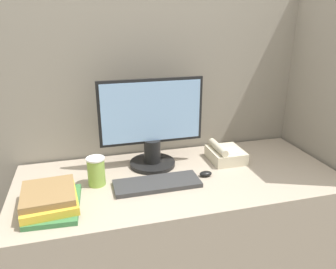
{
  "coord_description": "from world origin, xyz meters",
  "views": [
    {
      "loc": [
        -0.42,
        -1.0,
        1.48
      ],
      "look_at": [
        -0.05,
        0.36,
        0.96
      ],
      "focal_mm": 35.0,
      "sensor_mm": 36.0,
      "label": 1
    }
  ],
  "objects_px": {
    "mouse": "(206,174)",
    "desk_telephone": "(225,154)",
    "monitor": "(152,127)",
    "book_stack": "(50,200)",
    "coffee_cup": "(96,171)",
    "keyboard": "(157,184)"
  },
  "relations": [
    {
      "from": "mouse",
      "to": "desk_telephone",
      "type": "distance_m",
      "value": 0.22
    },
    {
      "from": "mouse",
      "to": "desk_telephone",
      "type": "height_order",
      "value": "desk_telephone"
    },
    {
      "from": "book_stack",
      "to": "desk_telephone",
      "type": "relative_size",
      "value": 1.59
    },
    {
      "from": "monitor",
      "to": "mouse",
      "type": "xyz_separation_m",
      "value": [
        0.22,
        -0.19,
        -0.19
      ]
    },
    {
      "from": "keyboard",
      "to": "coffee_cup",
      "type": "height_order",
      "value": "coffee_cup"
    },
    {
      "from": "monitor",
      "to": "book_stack",
      "type": "relative_size",
      "value": 1.73
    },
    {
      "from": "mouse",
      "to": "desk_telephone",
      "type": "xyz_separation_m",
      "value": [
        0.16,
        0.14,
        0.02
      ]
    },
    {
      "from": "coffee_cup",
      "to": "desk_telephone",
      "type": "relative_size",
      "value": 0.71
    },
    {
      "from": "keyboard",
      "to": "coffee_cup",
      "type": "xyz_separation_m",
      "value": [
        -0.26,
        0.08,
        0.06
      ]
    },
    {
      "from": "monitor",
      "to": "mouse",
      "type": "bearing_deg",
      "value": -40.59
    },
    {
      "from": "mouse",
      "to": "coffee_cup",
      "type": "height_order",
      "value": "coffee_cup"
    },
    {
      "from": "mouse",
      "to": "coffee_cup",
      "type": "relative_size",
      "value": 0.46
    },
    {
      "from": "keyboard",
      "to": "desk_telephone",
      "type": "xyz_separation_m",
      "value": [
        0.41,
        0.17,
        0.03
      ]
    },
    {
      "from": "monitor",
      "to": "desk_telephone",
      "type": "relative_size",
      "value": 2.74
    },
    {
      "from": "keyboard",
      "to": "coffee_cup",
      "type": "bearing_deg",
      "value": 162.63
    },
    {
      "from": "desk_telephone",
      "to": "mouse",
      "type": "bearing_deg",
      "value": -138.99
    },
    {
      "from": "keyboard",
      "to": "mouse",
      "type": "xyz_separation_m",
      "value": [
        0.24,
        0.03,
        0.0
      ]
    },
    {
      "from": "book_stack",
      "to": "desk_telephone",
      "type": "xyz_separation_m",
      "value": [
        0.86,
        0.24,
        -0.0
      ]
    },
    {
      "from": "monitor",
      "to": "keyboard",
      "type": "xyz_separation_m",
      "value": [
        -0.03,
        -0.22,
        -0.19
      ]
    },
    {
      "from": "desk_telephone",
      "to": "coffee_cup",
      "type": "bearing_deg",
      "value": -172.4
    },
    {
      "from": "monitor",
      "to": "keyboard",
      "type": "distance_m",
      "value": 0.29
    },
    {
      "from": "coffee_cup",
      "to": "book_stack",
      "type": "xyz_separation_m",
      "value": [
        -0.19,
        -0.15,
        -0.03
      ]
    }
  ]
}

